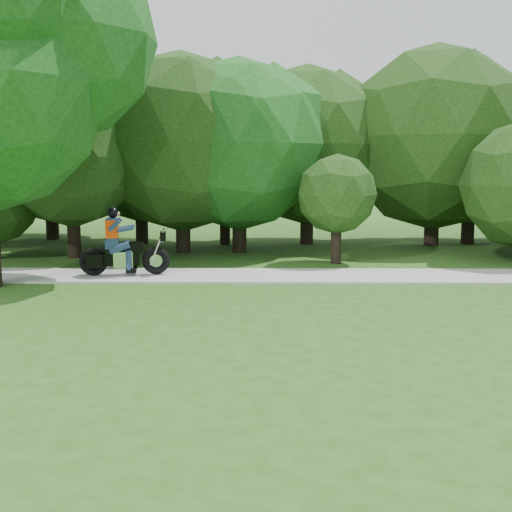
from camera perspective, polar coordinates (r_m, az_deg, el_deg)
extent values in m
plane|color=#234E16|center=(10.51, 20.37, -9.52)|extent=(100.00, 100.00, 0.00)
cube|color=#999994|center=(18.02, 11.89, -1.76)|extent=(60.00, 2.20, 0.06)
cylinder|color=black|center=(22.59, -6.50, 2.60)|extent=(0.51, 0.51, 1.80)
sphere|color=#18330F|center=(22.49, -6.63, 9.99)|extent=(6.17, 6.17, 6.17)
cylinder|color=black|center=(21.97, -15.88, 2.18)|extent=(0.43, 0.43, 1.80)
sphere|color=#18330F|center=(21.86, -16.13, 8.44)|extent=(4.61, 4.61, 4.61)
cylinder|color=black|center=(20.08, 7.13, 1.25)|extent=(0.32, 0.32, 1.36)
sphere|color=#18330F|center=(19.96, 7.21, 5.48)|extent=(2.47, 2.47, 2.47)
cylinder|color=black|center=(25.25, -10.13, 3.13)|extent=(0.48, 0.48, 1.80)
sphere|color=#18330F|center=(25.16, -10.29, 9.28)|extent=(5.56, 5.56, 5.56)
cylinder|color=black|center=(24.63, -2.78, 2.99)|extent=(0.39, 0.39, 1.70)
sphere|color=#18330F|center=(24.52, -2.81, 7.86)|extent=(3.82, 3.82, 3.82)
cylinder|color=black|center=(22.50, -1.48, 2.63)|extent=(0.50, 0.50, 1.80)
sphere|color=#154915|center=(22.40, -1.51, 9.86)|extent=(5.95, 5.95, 5.95)
cylinder|color=black|center=(25.26, 15.35, 2.96)|extent=(0.55, 0.55, 1.80)
sphere|color=#18330F|center=(25.18, 15.63, 10.10)|extent=(6.90, 6.90, 6.90)
cylinder|color=black|center=(24.90, 4.53, 3.16)|extent=(0.50, 0.50, 1.80)
sphere|color=#18330F|center=(24.81, 4.61, 9.77)|extent=(6.06, 6.06, 6.06)
cylinder|color=black|center=(27.63, -17.68, 3.30)|extent=(0.52, 0.52, 1.80)
sphere|color=#18330F|center=(27.55, -17.95, 9.46)|extent=(6.36, 6.36, 6.36)
cylinder|color=black|center=(26.18, 18.34, 3.01)|extent=(0.50, 0.50, 1.80)
sphere|color=#18330F|center=(26.09, 18.62, 9.22)|extent=(5.96, 5.96, 5.96)
sphere|color=#154915|center=(17.78, -17.32, 17.91)|extent=(5.12, 5.12, 5.12)
torus|color=black|center=(18.03, -14.26, -0.50)|extent=(0.79, 0.32, 0.76)
torus|color=black|center=(17.90, -8.88, -0.41)|extent=(0.79, 0.32, 0.76)
cube|color=black|center=(17.96, -12.23, -0.29)|extent=(1.24, 0.43, 0.35)
cube|color=silver|center=(17.94, -11.69, -0.29)|extent=(0.57, 0.44, 0.44)
cube|color=black|center=(17.88, -10.86, 0.77)|extent=(0.61, 0.40, 0.28)
cube|color=black|center=(17.93, -12.69, 0.59)|extent=(0.61, 0.42, 0.11)
cylinder|color=silver|center=(17.85, -8.77, 0.81)|extent=(0.44, 0.11, 0.98)
cylinder|color=silver|center=(17.79, -8.21, 2.32)|extent=(0.14, 0.70, 0.04)
cube|color=black|center=(17.78, -14.18, -0.44)|extent=(0.47, 0.19, 0.37)
cube|color=black|center=(18.25, -14.00, -0.22)|extent=(0.47, 0.19, 0.37)
cube|color=navy|center=(17.91, -12.70, 1.08)|extent=(0.38, 0.46, 0.26)
cube|color=navy|center=(17.86, -12.67, 2.33)|extent=(0.34, 0.49, 0.61)
cube|color=#FF3C05|center=(17.86, -12.68, 2.40)|extent=(0.38, 0.54, 0.48)
sphere|color=black|center=(17.82, -12.62, 3.80)|extent=(0.31, 0.31, 0.31)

